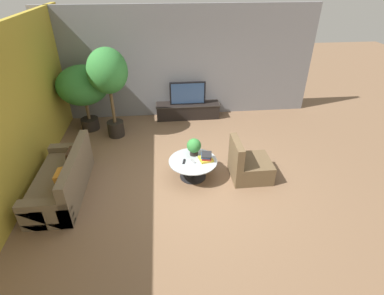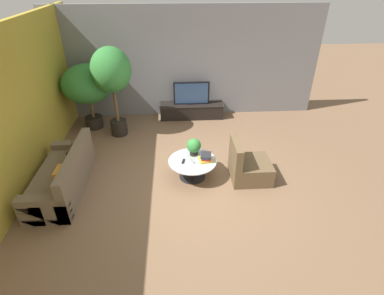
# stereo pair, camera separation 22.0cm
# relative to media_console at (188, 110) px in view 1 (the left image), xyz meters

# --- Properties ---
(ground_plane) EXTENTS (24.00, 24.00, 0.00)m
(ground_plane) POSITION_rel_media_console_xyz_m (-0.14, -2.94, -0.22)
(ground_plane) COLOR brown
(back_wall_stone) EXTENTS (7.40, 0.12, 3.00)m
(back_wall_stone) POSITION_rel_media_console_xyz_m (-0.14, 0.32, 1.28)
(back_wall_stone) COLOR slate
(back_wall_stone) RESTS_ON ground
(side_wall_left) EXTENTS (0.12, 7.40, 3.00)m
(side_wall_left) POSITION_rel_media_console_xyz_m (-3.40, -2.74, 1.28)
(side_wall_left) COLOR gold
(side_wall_left) RESTS_ON ground
(media_console) EXTENTS (1.81, 0.50, 0.42)m
(media_console) POSITION_rel_media_console_xyz_m (0.00, 0.00, 0.00)
(media_console) COLOR black
(media_console) RESTS_ON ground
(television) EXTENTS (1.00, 0.13, 0.64)m
(television) POSITION_rel_media_console_xyz_m (-0.00, -0.00, 0.52)
(television) COLOR black
(television) RESTS_ON media_console
(coffee_table) EXTENTS (0.99, 0.99, 0.41)m
(coffee_table) POSITION_rel_media_console_xyz_m (-0.15, -2.89, 0.06)
(coffee_table) COLOR black
(coffee_table) RESTS_ON ground
(couch_by_wall) EXTENTS (0.84, 2.00, 0.84)m
(couch_by_wall) POSITION_rel_media_console_xyz_m (-2.69, -3.13, 0.06)
(couch_by_wall) COLOR brown
(couch_by_wall) RESTS_ON ground
(armchair_wicker) EXTENTS (0.80, 0.76, 0.86)m
(armchair_wicker) POSITION_rel_media_console_xyz_m (0.99, -3.00, 0.05)
(armchair_wicker) COLOR brown
(armchair_wicker) RESTS_ON ground
(potted_palm_tall) EXTENTS (1.28, 1.28, 1.72)m
(potted_palm_tall) POSITION_rel_media_console_xyz_m (-2.69, -0.46, 0.97)
(potted_palm_tall) COLOR black
(potted_palm_tall) RESTS_ON ground
(potted_palm_corner) EXTENTS (0.94, 0.94, 2.25)m
(potted_palm_corner) POSITION_rel_media_console_xyz_m (-1.95, -0.90, 1.39)
(potted_palm_corner) COLOR black
(potted_palm_corner) RESTS_ON ground
(potted_plant_tabletop) EXTENTS (0.30, 0.30, 0.37)m
(potted_plant_tabletop) POSITION_rel_media_console_xyz_m (-0.11, -2.67, 0.39)
(potted_plant_tabletop) COLOR black
(potted_plant_tabletop) RESTS_ON coffee_table
(book_stack) EXTENTS (0.30, 0.31, 0.15)m
(book_stack) POSITION_rel_media_console_xyz_m (0.12, -2.90, 0.25)
(book_stack) COLOR gold
(book_stack) RESTS_ON coffee_table
(remote_black) EXTENTS (0.08, 0.16, 0.02)m
(remote_black) POSITION_rel_media_console_xyz_m (-0.34, -2.92, 0.19)
(remote_black) COLOR black
(remote_black) RESTS_ON coffee_table
(remote_silver) EXTENTS (0.11, 0.16, 0.02)m
(remote_silver) POSITION_rel_media_console_xyz_m (-0.15, -2.92, 0.19)
(remote_silver) COLOR gray
(remote_silver) RESTS_ON coffee_table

